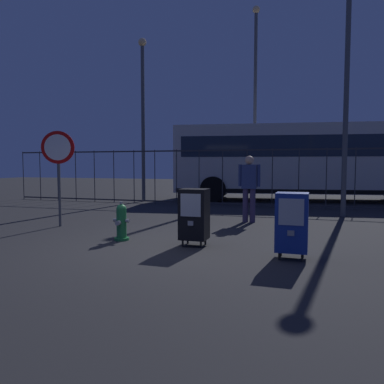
# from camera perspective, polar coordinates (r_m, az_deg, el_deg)

# --- Properties ---
(ground_plane) EXTENTS (60.00, 60.00, 0.00)m
(ground_plane) POSITION_cam_1_polar(r_m,az_deg,el_deg) (6.71, -5.67, -8.34)
(ground_plane) COLOR #262628
(fire_hydrant) EXTENTS (0.33, 0.31, 0.75)m
(fire_hydrant) POSITION_cam_1_polar(r_m,az_deg,el_deg) (7.38, -10.59, -4.47)
(fire_hydrant) COLOR #1E7238
(fire_hydrant) RESTS_ON ground_plane
(newspaper_box_primary) EXTENTS (0.48, 0.42, 1.02)m
(newspaper_box_primary) POSITION_cam_1_polar(r_m,az_deg,el_deg) (5.99, 14.81, -4.41)
(newspaper_box_primary) COLOR black
(newspaper_box_primary) RESTS_ON ground_plane
(newspaper_box_secondary) EXTENTS (0.48, 0.42, 1.02)m
(newspaper_box_secondary) POSITION_cam_1_polar(r_m,az_deg,el_deg) (6.73, 0.33, -3.35)
(newspaper_box_secondary) COLOR black
(newspaper_box_secondary) RESTS_ON ground_plane
(stop_sign) EXTENTS (0.71, 0.31, 2.23)m
(stop_sign) POSITION_cam_1_polar(r_m,az_deg,el_deg) (9.36, -19.52, 4.83)
(stop_sign) COLOR #4C4F54
(stop_sign) RESTS_ON ground_plane
(pedestrian) EXTENTS (0.55, 0.22, 1.67)m
(pedestrian) POSITION_cam_1_polar(r_m,az_deg,el_deg) (9.58, 8.61, 1.09)
(pedestrian) COLOR #382D51
(pedestrian) RESTS_ON ground_plane
(fence_barrier) EXTENTS (18.03, 0.04, 2.00)m
(fence_barrier) POSITION_cam_1_polar(r_m,az_deg,el_deg) (13.18, 6.43, 2.22)
(fence_barrier) COLOR #2D2D33
(fence_barrier) RESTS_ON ground_plane
(bus_near) EXTENTS (10.75, 4.01, 3.00)m
(bus_near) POSITION_cam_1_polar(r_m,az_deg,el_deg) (15.91, 17.04, 4.88)
(bus_near) COLOR beige
(bus_near) RESTS_ON ground_plane
(street_light_near_left) EXTENTS (0.32, 0.32, 8.21)m
(street_light_near_left) POSITION_cam_1_polar(r_m,az_deg,el_deg) (17.13, 9.51, 14.95)
(street_light_near_left) COLOR #4C4F54
(street_light_near_left) RESTS_ON ground_plane
(street_light_far_left) EXTENTS (0.32, 0.32, 6.34)m
(street_light_far_left) POSITION_cam_1_polar(r_m,az_deg,el_deg) (15.28, -7.41, 12.63)
(street_light_far_left) COLOR #4C4F54
(street_light_far_left) RESTS_ON ground_plane
(street_light_far_right) EXTENTS (0.32, 0.32, 6.39)m
(street_light_far_right) POSITION_cam_1_polar(r_m,az_deg,el_deg) (11.60, 22.30, 15.25)
(street_light_far_right) COLOR #4C4F54
(street_light_far_right) RESTS_ON ground_plane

